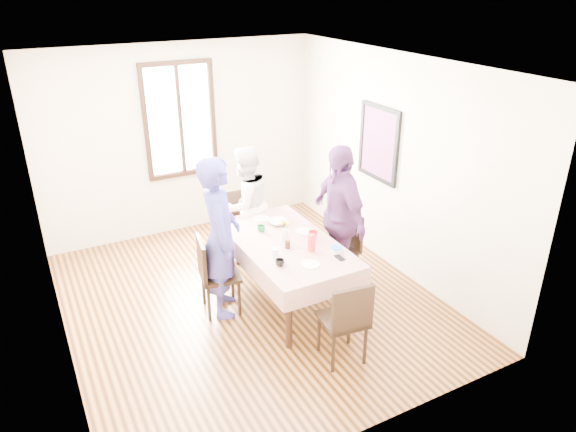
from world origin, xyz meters
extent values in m
plane|color=black|center=(0.00, 0.00, 0.00)|extent=(4.50, 4.50, 0.00)
plane|color=beige|center=(0.00, 2.25, 1.35)|extent=(4.00, 0.00, 4.00)
plane|color=beige|center=(2.00, 0.00, 1.35)|extent=(0.00, 4.50, 4.50)
cube|color=black|center=(0.00, 2.23, 1.65)|extent=(1.02, 0.06, 1.62)
cube|color=white|center=(0.00, 2.24, 1.65)|extent=(0.90, 0.02, 1.50)
cube|color=red|center=(1.98, 0.30, 1.55)|extent=(0.04, 0.76, 0.96)
cube|color=black|center=(0.38, -0.19, 0.38)|extent=(0.89, 1.71, 0.75)
cube|color=#570505|center=(0.38, -0.19, 0.76)|extent=(1.01, 1.83, 0.01)
cube|color=black|center=(-0.36, -0.03, 0.46)|extent=(0.49, 0.49, 0.91)
cube|color=black|center=(1.13, -0.14, 0.46)|extent=(0.43, 0.43, 0.91)
cube|color=black|center=(0.38, 0.98, 0.46)|extent=(0.46, 0.46, 0.91)
cube|color=black|center=(0.38, -1.37, 0.46)|extent=(0.47, 0.47, 0.91)
imported|color=#383486|center=(-0.34, -0.03, 0.91)|extent=(0.63, 0.77, 1.83)
imported|color=white|center=(0.38, 0.96, 0.78)|extent=(0.89, 0.78, 1.56)
imported|color=#5B3066|center=(1.11, -0.14, 0.89)|extent=(0.49, 1.06, 1.77)
imported|color=black|center=(0.08, -0.64, 0.80)|extent=(0.11, 0.11, 0.07)
imported|color=red|center=(0.68, -0.29, 0.81)|extent=(0.14, 0.14, 0.10)
imported|color=#0C7226|center=(0.25, 0.18, 0.80)|extent=(0.13, 0.13, 0.07)
imported|color=white|center=(0.51, 0.26, 0.79)|extent=(0.23, 0.23, 0.06)
cube|color=red|center=(0.53, -0.51, 0.86)|extent=(0.06, 0.06, 0.19)
cylinder|color=white|center=(0.74, -0.68, 0.79)|extent=(0.11, 0.11, 0.06)
cylinder|color=black|center=(0.33, -0.34, 0.80)|extent=(0.06, 0.06, 0.08)
cylinder|color=silver|center=(0.12, -0.46, 0.81)|extent=(0.07, 0.07, 0.10)
cube|color=black|center=(0.71, -0.80, 0.77)|extent=(0.07, 0.14, 0.01)
cylinder|color=silver|center=(0.39, -0.17, 0.84)|extent=(0.07, 0.07, 0.15)
cylinder|color=white|center=(0.69, -0.07, 0.77)|extent=(0.20, 0.20, 0.01)
cylinder|color=white|center=(0.39, 0.48, 0.77)|extent=(0.20, 0.20, 0.01)
cylinder|color=white|center=(0.36, -0.77, 0.77)|extent=(0.20, 0.20, 0.01)
cylinder|color=blue|center=(0.74, -0.68, 0.82)|extent=(0.12, 0.12, 0.01)
camera|label=1|loc=(-2.08, -4.85, 3.49)|focal=32.96mm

